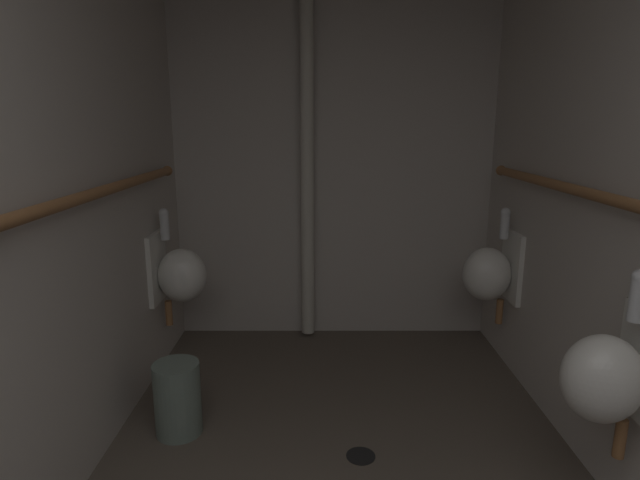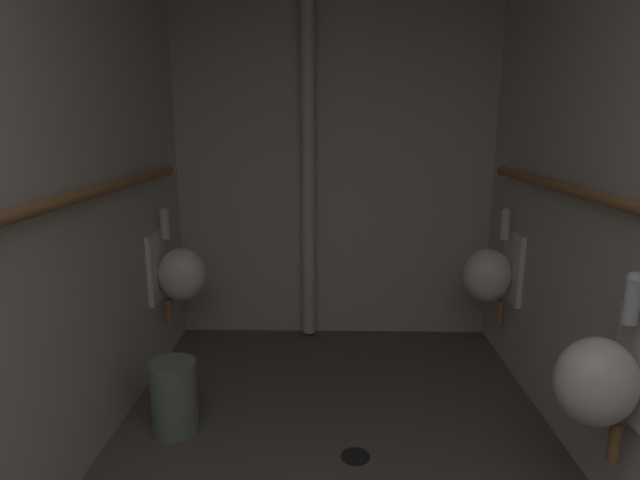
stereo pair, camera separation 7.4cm
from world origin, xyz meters
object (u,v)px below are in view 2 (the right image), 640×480
object	(u,v)px
urinal_left_mid	(179,273)
waste_bin	(174,397)
urinal_right_mid	(602,379)
floor_drain	(355,456)
standpipe_back_wall	(308,165)
urinal_right_far	(491,273)

from	to	relation	value
urinal_left_mid	waste_bin	bearing A→B (deg)	-77.37
urinal_right_mid	floor_drain	world-z (taller)	urinal_right_mid
standpipe_back_wall	floor_drain	bearing A→B (deg)	-78.95
standpipe_back_wall	urinal_right_far	bearing A→B (deg)	-22.39
standpipe_back_wall	floor_drain	xyz separation A→B (m)	(0.28, -1.45, -1.26)
waste_bin	urinal_left_mid	bearing A→B (deg)	102.63
urinal_left_mid	waste_bin	size ratio (longest dim) A/B	2.00
urinal_left_mid	standpipe_back_wall	distance (m)	1.14
urinal_left_mid	waste_bin	distance (m)	0.88
floor_drain	waste_bin	bearing A→B (deg)	167.69
standpipe_back_wall	waste_bin	xyz separation A→B (m)	(-0.63, -1.25, -1.07)
urinal_right_far	waste_bin	xyz separation A→B (m)	(-1.80, -0.77, -0.44)
floor_drain	waste_bin	distance (m)	0.95
urinal_right_far	standpipe_back_wall	bearing A→B (deg)	157.61
standpipe_back_wall	floor_drain	size ratio (longest dim) A/B	17.70
urinal_right_mid	waste_bin	bearing A→B (deg)	161.37
urinal_right_mid	urinal_right_far	size ratio (longest dim) A/B	1.00
urinal_right_mid	standpipe_back_wall	distance (m)	2.28
urinal_left_mid	urinal_right_far	size ratio (longest dim) A/B	1.00
waste_bin	floor_drain	bearing A→B (deg)	-12.31
urinal_left_mid	waste_bin	xyz separation A→B (m)	(0.17, -0.74, -0.44)
floor_drain	waste_bin	size ratio (longest dim) A/B	0.37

